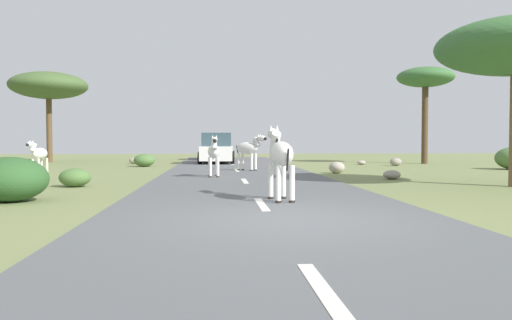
{
  "coord_description": "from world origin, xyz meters",
  "views": [
    {
      "loc": [
        -1.22,
        -8.17,
        1.33
      ],
      "look_at": [
        0.04,
        7.83,
        0.73
      ],
      "focal_mm": 35.71,
      "sensor_mm": 36.0,
      "label": 1
    }
  ],
  "objects_px": {
    "zebra_0": "(214,152)",
    "rock_4": "(134,161)",
    "zebra_1": "(280,155)",
    "rock_1": "(337,167)",
    "tree_3": "(49,86)",
    "car_0": "(217,149)",
    "tree_1": "(425,79)",
    "rock_3": "(396,162)",
    "zebra_2": "(249,149)",
    "bush_0": "(10,179)",
    "car_1": "(216,148)",
    "bush_1": "(144,160)",
    "zebra_3": "(39,154)",
    "rock_0": "(392,175)",
    "rock_2": "(361,163)",
    "bush_2": "(75,178)"
  },
  "relations": [
    {
      "from": "zebra_1",
      "to": "zebra_2",
      "type": "bearing_deg",
      "value": 83.54
    },
    {
      "from": "zebra_2",
      "to": "bush_0",
      "type": "relative_size",
      "value": 0.97
    },
    {
      "from": "car_0",
      "to": "rock_1",
      "type": "distance_m",
      "value": 10.31
    },
    {
      "from": "zebra_1",
      "to": "rock_2",
      "type": "xyz_separation_m",
      "value": [
        6.76,
        17.06,
        -0.91
      ]
    },
    {
      "from": "rock_3",
      "to": "rock_4",
      "type": "bearing_deg",
      "value": 166.47
    },
    {
      "from": "zebra_0",
      "to": "tree_1",
      "type": "bearing_deg",
      "value": -141.89
    },
    {
      "from": "zebra_0",
      "to": "rock_1",
      "type": "height_order",
      "value": "zebra_0"
    },
    {
      "from": "zebra_2",
      "to": "car_1",
      "type": "xyz_separation_m",
      "value": [
        -1.41,
        13.63,
        -0.15
      ]
    },
    {
      "from": "zebra_1",
      "to": "rock_1",
      "type": "xyz_separation_m",
      "value": [
        3.57,
        9.65,
        -0.79
      ]
    },
    {
      "from": "bush_0",
      "to": "rock_3",
      "type": "height_order",
      "value": "bush_0"
    },
    {
      "from": "rock_4",
      "to": "bush_2",
      "type": "bearing_deg",
      "value": -87.51
    },
    {
      "from": "zebra_1",
      "to": "tree_1",
      "type": "relative_size",
      "value": 0.31
    },
    {
      "from": "rock_3",
      "to": "rock_1",
      "type": "bearing_deg",
      "value": -128.12
    },
    {
      "from": "zebra_0",
      "to": "rock_4",
      "type": "distance_m",
      "value": 12.56
    },
    {
      "from": "zebra_3",
      "to": "car_1",
      "type": "height_order",
      "value": "car_1"
    },
    {
      "from": "bush_1",
      "to": "rock_1",
      "type": "bearing_deg",
      "value": -35.33
    },
    {
      "from": "zebra_2",
      "to": "rock_1",
      "type": "distance_m",
      "value": 3.88
    },
    {
      "from": "tree_3",
      "to": "rock_4",
      "type": "distance_m",
      "value": 7.91
    },
    {
      "from": "car_1",
      "to": "bush_0",
      "type": "height_order",
      "value": "car_1"
    },
    {
      "from": "rock_1",
      "to": "rock_3",
      "type": "bearing_deg",
      "value": 51.88
    },
    {
      "from": "zebra_1",
      "to": "rock_4",
      "type": "height_order",
      "value": "zebra_1"
    },
    {
      "from": "bush_1",
      "to": "rock_0",
      "type": "height_order",
      "value": "bush_1"
    },
    {
      "from": "tree_3",
      "to": "zebra_2",
      "type": "bearing_deg",
      "value": -42.67
    },
    {
      "from": "rock_3",
      "to": "rock_4",
      "type": "relative_size",
      "value": 1.06
    },
    {
      "from": "car_1",
      "to": "rock_2",
      "type": "height_order",
      "value": "car_1"
    },
    {
      "from": "zebra_0",
      "to": "rock_4",
      "type": "xyz_separation_m",
      "value": [
        -4.64,
        11.65,
        -0.75
      ]
    },
    {
      "from": "car_0",
      "to": "rock_2",
      "type": "distance_m",
      "value": 8.28
    },
    {
      "from": "zebra_1",
      "to": "tree_1",
      "type": "xyz_separation_m",
      "value": [
        10.77,
        17.93,
        3.88
      ]
    },
    {
      "from": "zebra_1",
      "to": "zebra_2",
      "type": "distance_m",
      "value": 11.06
    },
    {
      "from": "tree_3",
      "to": "car_0",
      "type": "bearing_deg",
      "value": -17.31
    },
    {
      "from": "zebra_2",
      "to": "car_1",
      "type": "distance_m",
      "value": 13.7
    },
    {
      "from": "zebra_3",
      "to": "rock_0",
      "type": "xyz_separation_m",
      "value": [
        13.09,
        -3.51,
        -0.66
      ]
    },
    {
      "from": "car_1",
      "to": "bush_2",
      "type": "height_order",
      "value": "car_1"
    },
    {
      "from": "car_0",
      "to": "car_1",
      "type": "xyz_separation_m",
      "value": [
        -0.06,
        5.99,
        0.0
      ]
    },
    {
      "from": "tree_1",
      "to": "rock_3",
      "type": "distance_m",
      "value": 5.89
    },
    {
      "from": "bush_1",
      "to": "rock_0",
      "type": "distance_m",
      "value": 13.61
    },
    {
      "from": "car_1",
      "to": "tree_3",
      "type": "relative_size",
      "value": 0.77
    },
    {
      "from": "zebra_3",
      "to": "car_1",
      "type": "relative_size",
      "value": 0.33
    },
    {
      "from": "car_1",
      "to": "bush_0",
      "type": "relative_size",
      "value": 2.65
    },
    {
      "from": "bush_2",
      "to": "rock_4",
      "type": "height_order",
      "value": "bush_2"
    },
    {
      "from": "zebra_1",
      "to": "bush_2",
      "type": "relative_size",
      "value": 1.93
    },
    {
      "from": "zebra_1",
      "to": "tree_3",
      "type": "bearing_deg",
      "value": 111.97
    },
    {
      "from": "zebra_2",
      "to": "zebra_3",
      "type": "bearing_deg",
      "value": -39.37
    },
    {
      "from": "bush_1",
      "to": "rock_2",
      "type": "height_order",
      "value": "bush_1"
    },
    {
      "from": "tree_3",
      "to": "rock_0",
      "type": "height_order",
      "value": "tree_3"
    },
    {
      "from": "zebra_1",
      "to": "bush_1",
      "type": "distance_m",
      "value": 16.59
    },
    {
      "from": "zebra_0",
      "to": "rock_1",
      "type": "bearing_deg",
      "value": -157.82
    },
    {
      "from": "zebra_0",
      "to": "tree_1",
      "type": "height_order",
      "value": "tree_1"
    },
    {
      "from": "zebra_2",
      "to": "zebra_1",
      "type": "bearing_deg",
      "value": 42.18
    },
    {
      "from": "car_0",
      "to": "rock_2",
      "type": "height_order",
      "value": "car_0"
    }
  ]
}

